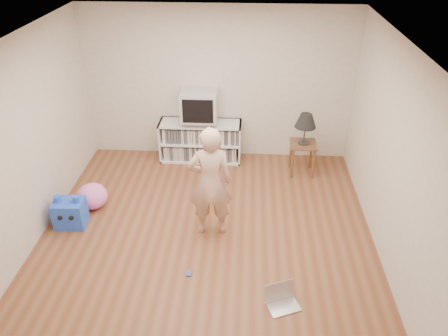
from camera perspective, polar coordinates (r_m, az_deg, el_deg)
ground at (r=6.10m, az=-2.22°, el=-8.22°), size 4.50×4.50×0.00m
walls at (r=5.37m, az=-2.49°, el=2.60°), size 4.52×4.52×2.60m
ceiling at (r=4.89m, az=-2.85°, el=16.13°), size 4.50×4.50×0.01m
media_unit at (r=7.64m, az=-3.07°, el=3.60°), size 1.40×0.45×0.70m
dvd_deck at (r=7.45m, az=-3.16°, el=6.18°), size 0.45×0.35×0.07m
crt_tv at (r=7.34m, az=-3.23°, el=8.19°), size 0.60×0.53×0.50m
side_table at (r=7.28m, az=10.24°, el=2.25°), size 0.42×0.42×0.55m
table_lamp at (r=7.05m, az=10.63°, el=6.01°), size 0.34×0.34×0.52m
person at (r=5.64m, az=-1.80°, el=-1.92°), size 0.61×0.44×1.58m
laptop at (r=5.15m, az=7.51°, el=-16.60°), size 0.42×0.39×0.24m
playing_cards at (r=5.49m, az=-4.59°, el=-13.57°), size 0.07×0.09×0.02m
plush_blue at (r=6.45m, az=-19.48°, el=-5.53°), size 0.43×0.38×0.48m
plush_pink at (r=6.73m, az=-16.82°, el=-3.54°), size 0.50×0.50×0.38m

